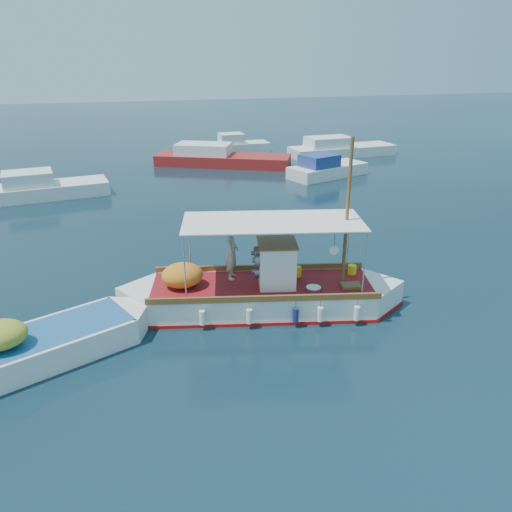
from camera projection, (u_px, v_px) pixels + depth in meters
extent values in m
plane|color=black|center=(274.00, 297.00, 17.36)|extent=(160.00, 160.00, 0.00)
cube|color=white|center=(262.00, 299.00, 16.53)|extent=(7.48, 3.86, 1.05)
cube|color=white|center=(153.00, 302.00, 16.34)|extent=(2.33, 2.33, 1.05)
cube|color=white|center=(368.00, 296.00, 16.72)|extent=(2.33, 2.33, 1.05)
cube|color=#AD1210|center=(262.00, 307.00, 16.65)|extent=(7.59, 3.95, 0.17)
cube|color=maroon|center=(262.00, 285.00, 16.34)|extent=(7.44, 3.67, 0.06)
cube|color=brown|center=(260.00, 267.00, 17.41)|extent=(7.09, 1.65, 0.19)
cube|color=brown|center=(265.00, 299.00, 15.19)|extent=(7.09, 1.65, 0.19)
cube|color=white|center=(277.00, 264.00, 16.09)|extent=(1.38, 1.45, 1.43)
cube|color=brown|center=(277.00, 243.00, 15.81)|extent=(1.49, 1.57, 0.06)
cylinder|color=slate|center=(258.00, 260.00, 15.67)|extent=(0.31, 0.51, 0.48)
cylinder|color=slate|center=(257.00, 253.00, 16.23)|extent=(0.31, 0.51, 0.48)
cylinder|color=slate|center=(258.00, 271.00, 16.15)|extent=(0.31, 0.51, 0.48)
cylinder|color=brown|center=(347.00, 214.00, 15.58)|extent=(0.14, 0.14, 4.76)
cylinder|color=brown|center=(322.00, 226.00, 15.68)|extent=(1.69, 0.44, 0.08)
cylinder|color=silver|center=(189.00, 244.00, 16.77)|extent=(0.05, 0.05, 2.14)
cylinder|color=silver|center=(185.00, 269.00, 14.84)|extent=(0.05, 0.05, 2.14)
cylinder|color=silver|center=(349.00, 241.00, 17.06)|extent=(0.05, 0.05, 2.14)
cylinder|color=silver|center=(364.00, 265.00, 15.12)|extent=(0.05, 0.05, 2.14)
cube|color=silver|center=(273.00, 222.00, 15.54)|extent=(5.98, 3.44, 0.04)
ellipsoid|color=orange|center=(182.00, 275.00, 16.05)|extent=(1.54, 1.39, 0.80)
cube|color=yellow|center=(297.00, 272.00, 16.81)|extent=(0.27, 0.22, 0.38)
cylinder|color=yellow|center=(352.00, 270.00, 17.06)|extent=(0.34, 0.34, 0.32)
cube|color=brown|center=(351.00, 286.00, 16.11)|extent=(0.70, 0.55, 0.11)
cylinder|color=#B2B2B2|center=(313.00, 289.00, 15.91)|extent=(0.57, 0.57, 0.11)
cylinder|color=white|center=(334.00, 250.00, 14.94)|extent=(0.29, 0.09, 0.29)
cylinder|color=white|center=(202.00, 318.00, 15.16)|extent=(0.23, 0.23, 0.46)
cylinder|color=navy|center=(296.00, 315.00, 15.31)|extent=(0.23, 0.23, 0.46)
cylinder|color=white|center=(357.00, 313.00, 15.41)|extent=(0.23, 0.23, 0.46)
imported|color=#BEB49D|center=(232.00, 253.00, 16.47)|extent=(0.65, 0.78, 1.81)
cube|color=white|center=(39.00, 351.00, 13.71)|extent=(5.43, 3.85, 0.99)
cube|color=white|center=(124.00, 322.00, 15.20)|extent=(1.81, 1.81, 0.99)
cube|color=#1F5490|center=(36.00, 337.00, 13.53)|extent=(5.34, 3.65, 0.06)
cube|color=silver|center=(49.00, 192.00, 29.41)|extent=(7.01, 3.39, 1.00)
cube|color=silver|center=(28.00, 179.00, 28.68)|extent=(2.97, 2.42, 0.80)
cube|color=maroon|center=(223.00, 161.00, 37.76)|extent=(10.29, 6.80, 1.00)
cube|color=silver|center=(203.00, 149.00, 37.65)|extent=(4.65, 3.86, 0.80)
cube|color=silver|center=(328.00, 172.00, 34.34)|extent=(6.09, 4.02, 1.00)
cube|color=navy|center=(319.00, 161.00, 33.54)|extent=(2.78, 2.54, 0.80)
cube|color=silver|center=(342.00, 152.00, 41.37)|extent=(9.03, 3.23, 1.00)
cube|color=silver|center=(328.00, 142.00, 40.61)|extent=(3.70, 2.46, 0.80)
cube|color=silver|center=(240.00, 148.00, 42.91)|extent=(4.99, 2.10, 1.00)
cube|color=silver|center=(231.00, 138.00, 42.37)|extent=(2.01, 1.74, 0.80)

